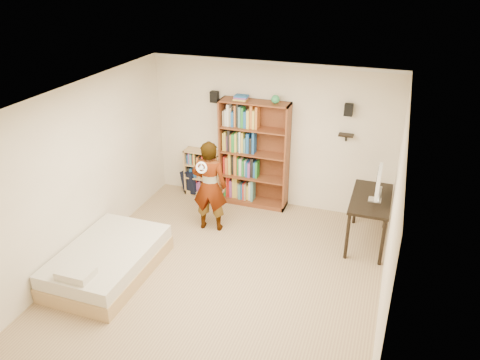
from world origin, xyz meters
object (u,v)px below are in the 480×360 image
(computer_desk, at_px, (368,220))
(person, at_px, (210,186))
(daybed, at_px, (108,258))
(tall_bookshelf, at_px, (254,155))
(low_bookshelf, at_px, (204,173))

(computer_desk, relative_size, person, 0.76)
(daybed, distance_m, person, 2.02)
(person, bearing_deg, computer_desk, -179.31)
(tall_bookshelf, relative_size, low_bookshelf, 2.18)
(low_bookshelf, distance_m, daybed, 2.89)
(low_bookshelf, bearing_deg, tall_bookshelf, -2.57)
(tall_bookshelf, distance_m, person, 1.20)
(low_bookshelf, distance_m, computer_desk, 3.31)
(tall_bookshelf, xyz_separation_m, computer_desk, (2.18, -0.69, -0.59))
(computer_desk, bearing_deg, person, -170.98)
(tall_bookshelf, distance_m, computer_desk, 2.36)
(low_bookshelf, xyz_separation_m, computer_desk, (3.22, -0.74, -0.04))
(computer_desk, bearing_deg, tall_bookshelf, 162.41)
(computer_desk, distance_m, person, 2.67)
(daybed, xyz_separation_m, person, (0.94, 1.71, 0.53))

